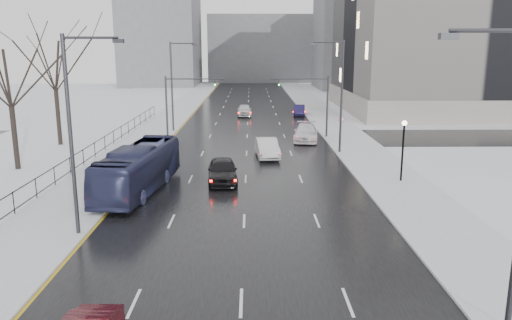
{
  "coord_description": "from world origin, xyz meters",
  "views": [
    {
      "loc": [
        0.37,
        -3.99,
        9.35
      ],
      "look_at": [
        0.7,
        26.33,
        2.5
      ],
      "focal_mm": 35.0,
      "sensor_mm": 36.0,
      "label": 1
    }
  ],
  "objects_px": {
    "no_uturn_sign": "(341,122)",
    "bus": "(139,169)",
    "sedan_center_near": "(222,170)",
    "sedan_right_near": "(267,148)",
    "tree_park_d": "(18,170)",
    "lamppost_r_mid": "(403,142)",
    "sedan_right_distant": "(299,110)",
    "sedan_right_far": "(306,133)",
    "mast_signal_left": "(177,99)",
    "sedan_center_far": "(244,110)",
    "streetlight_l_far": "(174,82)",
    "mast_signal_right": "(317,99)",
    "streetlight_l_near": "(75,126)",
    "tree_park_e": "(61,146)",
    "streetlight_r_mid": "(339,91)"
  },
  "relations": [
    {
      "from": "streetlight_l_near",
      "to": "mast_signal_right",
      "type": "xyz_separation_m",
      "value": [
        15.49,
        28.0,
        -1.51
      ]
    },
    {
      "from": "streetlight_l_far",
      "to": "no_uturn_sign",
      "type": "bearing_deg",
      "value": -24.73
    },
    {
      "from": "no_uturn_sign",
      "to": "sedan_center_near",
      "type": "distance_m",
      "value": 17.66
    },
    {
      "from": "mast_signal_left",
      "to": "sedan_center_far",
      "type": "height_order",
      "value": "mast_signal_left"
    },
    {
      "from": "no_uturn_sign",
      "to": "sedan_right_far",
      "type": "xyz_separation_m",
      "value": [
        -3.19,
        2.19,
        -1.42
      ]
    },
    {
      "from": "sedan_right_distant",
      "to": "mast_signal_left",
      "type": "bearing_deg",
      "value": -123.93
    },
    {
      "from": "no_uturn_sign",
      "to": "sedan_center_far",
      "type": "xyz_separation_m",
      "value": [
        -9.7,
        21.19,
        -1.44
      ]
    },
    {
      "from": "sedan_center_near",
      "to": "streetlight_l_near",
      "type": "bearing_deg",
      "value": -127.22
    },
    {
      "from": "tree_park_d",
      "to": "lamppost_r_mid",
      "type": "bearing_deg",
      "value": -7.91
    },
    {
      "from": "lamppost_r_mid",
      "to": "sedan_right_distant",
      "type": "bearing_deg",
      "value": 96.07
    },
    {
      "from": "lamppost_r_mid",
      "to": "sedan_right_near",
      "type": "xyz_separation_m",
      "value": [
        -9.22,
        8.35,
        -2.07
      ]
    },
    {
      "from": "tree_park_e",
      "to": "sedan_right_near",
      "type": "distance_m",
      "value": 20.78
    },
    {
      "from": "tree_park_e",
      "to": "sedan_center_near",
      "type": "distance_m",
      "value": 21.63
    },
    {
      "from": "sedan_right_near",
      "to": "sedan_right_far",
      "type": "bearing_deg",
      "value": 56.38
    },
    {
      "from": "mast_signal_left",
      "to": "sedan_right_distant",
      "type": "relative_size",
      "value": 1.47
    },
    {
      "from": "streetlight_l_far",
      "to": "sedan_right_distant",
      "type": "distance_m",
      "value": 21.19
    },
    {
      "from": "sedan_right_far",
      "to": "sedan_right_distant",
      "type": "height_order",
      "value": "sedan_right_far"
    },
    {
      "from": "streetlight_r_mid",
      "to": "mast_signal_right",
      "type": "relative_size",
      "value": 1.54
    },
    {
      "from": "streetlight_l_far",
      "to": "bus",
      "type": "distance_m",
      "value": 24.41
    },
    {
      "from": "streetlight_l_near",
      "to": "sedan_right_far",
      "type": "bearing_deg",
      "value": 61.58
    },
    {
      "from": "streetlight_l_near",
      "to": "sedan_right_distant",
      "type": "bearing_deg",
      "value": 71.44
    },
    {
      "from": "mast_signal_left",
      "to": "lamppost_r_mid",
      "type": "bearing_deg",
      "value": -44.48
    },
    {
      "from": "tree_park_e",
      "to": "sedan_right_near",
      "type": "xyz_separation_m",
      "value": [
        19.98,
        -5.65,
        0.87
      ]
    },
    {
      "from": "sedan_right_near",
      "to": "sedan_right_far",
      "type": "xyz_separation_m",
      "value": [
        4.23,
        7.84,
        0.01
      ]
    },
    {
      "from": "tree_park_d",
      "to": "no_uturn_sign",
      "type": "height_order",
      "value": "tree_park_d"
    },
    {
      "from": "sedan_center_near",
      "to": "sedan_right_near",
      "type": "relative_size",
      "value": 0.99
    },
    {
      "from": "streetlight_l_near",
      "to": "mast_signal_left",
      "type": "distance_m",
      "value": 28.05
    },
    {
      "from": "streetlight_l_far",
      "to": "sedan_right_near",
      "type": "relative_size",
      "value": 1.98
    },
    {
      "from": "sedan_right_far",
      "to": "sedan_right_distant",
      "type": "relative_size",
      "value": 1.31
    },
    {
      "from": "streetlight_l_near",
      "to": "sedan_right_far",
      "type": "distance_m",
      "value": 30.16
    },
    {
      "from": "streetlight_l_near",
      "to": "sedan_center_far",
      "type": "xyz_separation_m",
      "value": [
        7.67,
        45.19,
        -4.76
      ]
    },
    {
      "from": "sedan_right_far",
      "to": "streetlight_l_far",
      "type": "bearing_deg",
      "value": 165.17
    },
    {
      "from": "tree_park_e",
      "to": "streetlight_l_near",
      "type": "xyz_separation_m",
      "value": [
        10.03,
        -24.0,
        5.62
      ]
    },
    {
      "from": "bus",
      "to": "sedan_right_distant",
      "type": "xyz_separation_m",
      "value": [
        14.2,
        37.8,
        -0.8
      ]
    },
    {
      "from": "sedan_right_far",
      "to": "tree_park_d",
      "type": "bearing_deg",
      "value": -145.43
    },
    {
      "from": "sedan_right_near",
      "to": "tree_park_d",
      "type": "bearing_deg",
      "value": -172.73
    },
    {
      "from": "tree_park_d",
      "to": "streetlight_l_near",
      "type": "height_order",
      "value": "streetlight_l_near"
    },
    {
      "from": "tree_park_d",
      "to": "lamppost_r_mid",
      "type": "height_order",
      "value": "tree_park_d"
    },
    {
      "from": "mast_signal_left",
      "to": "sedan_right_near",
      "type": "distance_m",
      "value": 13.65
    },
    {
      "from": "sedan_right_far",
      "to": "sedan_center_far",
      "type": "bearing_deg",
      "value": 116.35
    },
    {
      "from": "mast_signal_left",
      "to": "sedan_right_near",
      "type": "relative_size",
      "value": 1.29
    },
    {
      "from": "tree_park_e",
      "to": "sedan_right_far",
      "type": "xyz_separation_m",
      "value": [
        24.21,
        2.19,
        0.88
      ]
    },
    {
      "from": "streetlight_l_near",
      "to": "sedan_center_near",
      "type": "bearing_deg",
      "value": 57.14
    },
    {
      "from": "lamppost_r_mid",
      "to": "mast_signal_left",
      "type": "xyz_separation_m",
      "value": [
        -18.33,
        18.0,
        1.16
      ]
    },
    {
      "from": "tree_park_d",
      "to": "bus",
      "type": "relative_size",
      "value": 1.14
    },
    {
      "from": "no_uturn_sign",
      "to": "bus",
      "type": "height_order",
      "value": "bus"
    },
    {
      "from": "sedan_center_near",
      "to": "tree_park_d",
      "type": "bearing_deg",
      "value": 162.14
    },
    {
      "from": "mast_signal_left",
      "to": "sedan_center_near",
      "type": "relative_size",
      "value": 1.3
    },
    {
      "from": "mast_signal_right",
      "to": "sedan_right_near",
      "type": "relative_size",
      "value": 1.29
    },
    {
      "from": "tree_park_e",
      "to": "sedan_center_far",
      "type": "xyz_separation_m",
      "value": [
        17.7,
        21.19,
        0.86
      ]
    }
  ]
}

